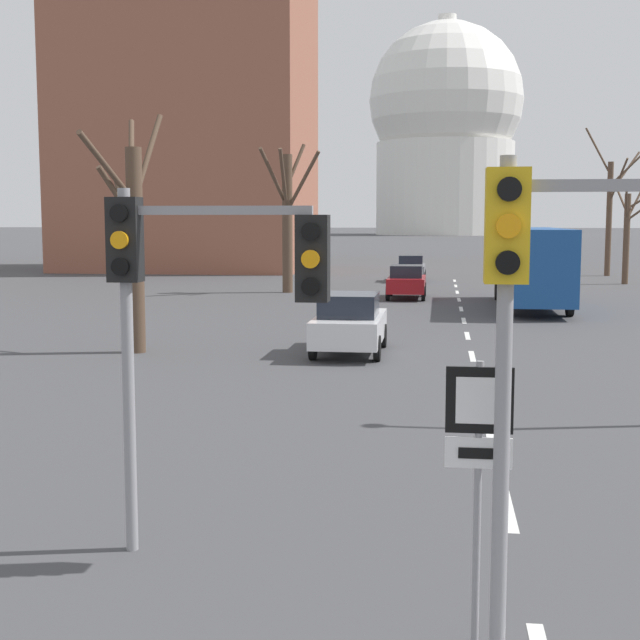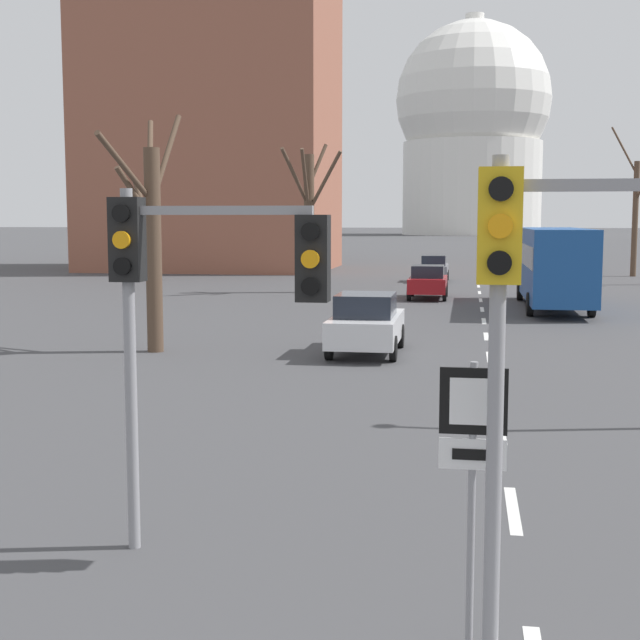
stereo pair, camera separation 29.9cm
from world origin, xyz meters
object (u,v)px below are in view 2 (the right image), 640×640
sedan_mid_centre (428,282)px  city_bus (554,262)px  sedan_near_left (366,323)px  traffic_signal_near_left (194,280)px  sedan_near_right (434,268)px  route_sign_post (472,454)px  traffic_signal_centre_tall (584,286)px

sedan_mid_centre → city_bus: 6.95m
sedan_near_left → city_bus: bearing=65.4°
traffic_signal_near_left → sedan_mid_centre: (1.17, 33.95, -2.35)m
sedan_near_right → route_sign_post: bearing=-87.5°
traffic_signal_near_left → sedan_mid_centre: bearing=88.0°
traffic_signal_near_left → city_bus: bearing=77.3°
sedan_near_right → sedan_mid_centre: sedan_mid_centre is taller
traffic_signal_centre_tall → sedan_near_right: 48.64m
traffic_signal_near_left → route_sign_post: (3.13, -1.83, -1.40)m
sedan_near_right → sedan_mid_centre: bearing=-89.2°
sedan_near_left → sedan_mid_centre: 18.28m
traffic_signal_centre_tall → traffic_signal_near_left: 4.55m
sedan_near_left → city_bus: (6.56, 14.31, 1.16)m
route_sign_post → sedan_mid_centre: 35.85m
traffic_signal_near_left → city_bus: 30.78m
traffic_signal_centre_tall → sedan_mid_centre: (-2.83, 36.11, -2.49)m
sedan_near_left → city_bus: 15.79m
sedan_near_right → sedan_mid_centre: 12.37m
traffic_signal_near_left → sedan_near_right: (0.99, 46.32, -2.37)m
sedan_near_right → city_bus: city_bus is taller
sedan_near_right → traffic_signal_near_left: bearing=-91.2°
city_bus → sedan_mid_centre: bearing=144.8°
sedan_near_left → sedan_near_right: (0.79, 30.63, -0.06)m
sedan_near_left → sedan_mid_centre: size_ratio=1.07×
route_sign_post → sedan_mid_centre: bearing=93.1°
sedan_mid_centre → sedan_near_left: bearing=-93.0°
sedan_mid_centre → city_bus: city_bus is taller
traffic_signal_near_left → city_bus: (6.76, 30.00, -1.15)m
sedan_near_right → city_bus: (5.77, -16.32, 1.22)m
traffic_signal_centre_tall → route_sign_post: 1.80m
route_sign_post → traffic_signal_near_left: bearing=149.6°
route_sign_post → sedan_mid_centre: (-1.96, 35.78, -0.95)m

